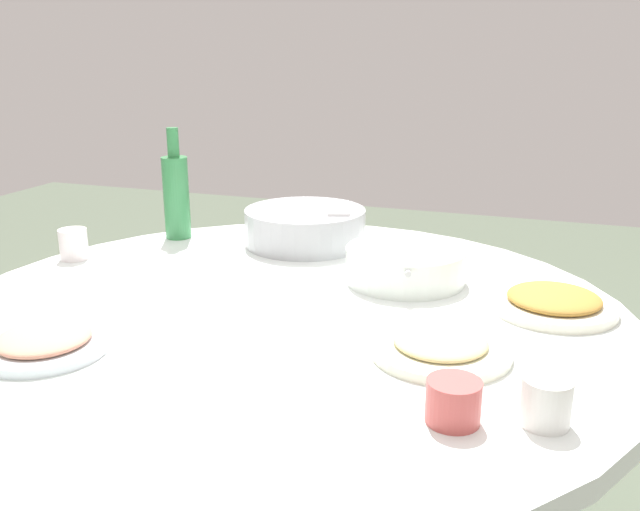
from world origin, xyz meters
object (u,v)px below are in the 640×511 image
object	(u,v)px
soup_bowl	(405,266)
tea_cup_side	(546,401)
green_bottle	(176,194)
tea_cup_far	(74,244)
dish_tofu_braise	(554,302)
round_dining_table	(284,369)
dish_shrimp	(44,342)
tea_cup_near	(453,401)
rice_bowl	(305,226)
dish_noodles	(440,346)

from	to	relation	value
soup_bowl	tea_cup_side	bearing A→B (deg)	30.77
green_bottle	tea_cup_far	xyz separation A→B (m)	(0.25, -0.14, -0.08)
dish_tofu_braise	green_bottle	distance (m)	0.99
dish_tofu_braise	tea_cup_far	size ratio (longest dim) A/B	3.24
soup_bowl	green_bottle	world-z (taller)	green_bottle
round_dining_table	dish_tofu_braise	size ratio (longest dim) A/B	5.66
soup_bowl	dish_tofu_braise	bearing A→B (deg)	76.30
soup_bowl	dish_tofu_braise	distance (m)	0.32
soup_bowl	tea_cup_far	bearing A→B (deg)	-82.45
dish_shrimp	tea_cup_near	bearing A→B (deg)	90.01
round_dining_table	tea_cup_near	distance (m)	0.51
rice_bowl	tea_cup_near	bearing A→B (deg)	33.39
green_bottle	tea_cup_far	size ratio (longest dim) A/B	3.96
round_dining_table	dish_noodles	distance (m)	0.37
dish_noodles	tea_cup_side	size ratio (longest dim) A/B	3.46
dish_noodles	tea_cup_far	distance (m)	0.96
soup_bowl	green_bottle	size ratio (longest dim) A/B	0.96
tea_cup_far	green_bottle	bearing A→B (deg)	151.66
round_dining_table	dish_tofu_braise	distance (m)	0.55
green_bottle	round_dining_table	bearing A→B (deg)	49.71
green_bottle	tea_cup_side	xyz separation A→B (m)	(0.67, 0.96, -0.08)
rice_bowl	tea_cup_side	bearing A→B (deg)	40.61
dish_tofu_braise	rice_bowl	bearing A→B (deg)	-114.10
tea_cup_far	tea_cup_near	bearing A→B (deg)	65.43
tea_cup_near	tea_cup_far	xyz separation A→B (m)	(-0.45, -0.98, 0.01)
tea_cup_side	rice_bowl	bearing A→B (deg)	-139.39
round_dining_table	green_bottle	world-z (taller)	green_bottle
round_dining_table	tea_cup_side	distance (m)	0.59
dish_noodles	green_bottle	world-z (taller)	green_bottle
dish_shrimp	dish_noodles	bearing A→B (deg)	108.09
tea_cup_side	green_bottle	bearing A→B (deg)	-124.74
round_dining_table	soup_bowl	distance (m)	0.35
dish_shrimp	green_bottle	bearing A→B (deg)	-167.49
round_dining_table	tea_cup_side	bearing A→B (deg)	61.19
soup_bowl	dish_noodles	distance (m)	0.37
rice_bowl	dish_tofu_braise	distance (m)	0.68
dish_shrimp	tea_cup_far	bearing A→B (deg)	-146.82
tea_cup_far	round_dining_table	bearing A→B (deg)	77.00
dish_noodles	tea_cup_near	distance (m)	0.21
round_dining_table	tea_cup_far	xyz separation A→B (m)	(-0.14, -0.60, 0.17)
rice_bowl	dish_tofu_braise	bearing A→B (deg)	65.90
round_dining_table	rice_bowl	bearing A→B (deg)	-165.16
rice_bowl	tea_cup_far	distance (m)	0.57
round_dining_table	tea_cup_near	size ratio (longest dim) A/B	17.86
soup_bowl	dish_noodles	size ratio (longest dim) A/B	1.19
soup_bowl	dish_shrimp	size ratio (longest dim) A/B	1.30
green_bottle	tea_cup_side	size ratio (longest dim) A/B	4.29
tea_cup_near	tea_cup_side	size ratio (longest dim) A/B	1.11
round_dining_table	green_bottle	xyz separation A→B (m)	(-0.39, -0.46, 0.25)
dish_tofu_braise	tea_cup_far	world-z (taller)	tea_cup_far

